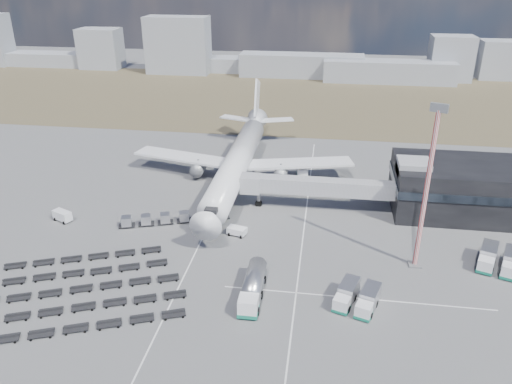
# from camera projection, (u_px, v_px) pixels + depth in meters

# --- Properties ---
(ground) EXTENTS (420.00, 420.00, 0.00)m
(ground) POSITION_uv_depth(u_px,v_px,m) (205.00, 256.00, 84.61)
(ground) COLOR #565659
(ground) RESTS_ON ground
(grass_strip) EXTENTS (420.00, 90.00, 0.01)m
(grass_strip) POSITION_uv_depth(u_px,v_px,m) (276.00, 98.00, 183.36)
(grass_strip) COLOR #4B412D
(grass_strip) RESTS_ON ground
(lane_markings) EXTENTS (47.12, 110.00, 0.01)m
(lane_markings) POSITION_uv_depth(u_px,v_px,m) (265.00, 252.00, 86.01)
(lane_markings) COLOR silver
(lane_markings) RESTS_ON ground
(terminal) EXTENTS (30.40, 16.40, 11.00)m
(terminal) POSITION_uv_depth(u_px,v_px,m) (471.00, 188.00, 97.62)
(terminal) COLOR black
(terminal) RESTS_ON ground
(jet_bridge) EXTENTS (30.30, 3.80, 7.05)m
(jet_bridge) POSITION_uv_depth(u_px,v_px,m) (307.00, 186.00, 98.73)
(jet_bridge) COLOR #939399
(jet_bridge) RESTS_ON ground
(airliner) EXTENTS (51.59, 64.53, 17.62)m
(airliner) POSITION_uv_depth(u_px,v_px,m) (239.00, 159.00, 111.45)
(airliner) COLOR white
(airliner) RESTS_ON ground
(skyline) EXTENTS (320.85, 25.88, 24.10)m
(skyline) POSITION_uv_depth(u_px,v_px,m) (299.00, 57.00, 215.64)
(skyline) COLOR gray
(skyline) RESTS_ON ground
(fuel_tanker) EXTENTS (2.97, 11.31, 3.65)m
(fuel_tanker) POSITION_uv_depth(u_px,v_px,m) (253.00, 287.00, 73.66)
(fuel_tanker) COLOR white
(fuel_tanker) RESTS_ON ground
(pushback_tug) EXTENTS (3.80, 2.75, 1.52)m
(pushback_tug) POSITION_uv_depth(u_px,v_px,m) (237.00, 231.00, 90.95)
(pushback_tug) COLOR white
(pushback_tug) RESTS_ON ground
(utility_van) EXTENTS (4.23, 3.19, 2.09)m
(utility_van) POSITION_uv_depth(u_px,v_px,m) (62.00, 216.00, 95.76)
(utility_van) COLOR white
(utility_van) RESTS_ON ground
(catering_truck) EXTENTS (2.94, 6.14, 2.73)m
(catering_truck) POSITION_uv_depth(u_px,v_px,m) (302.00, 172.00, 115.07)
(catering_truck) COLOR white
(catering_truck) RESTS_ON ground
(service_trucks_near) EXTENTS (7.28, 7.98, 2.65)m
(service_trucks_near) POSITION_uv_depth(u_px,v_px,m) (357.00, 297.00, 71.99)
(service_trucks_near) COLOR white
(service_trucks_near) RESTS_ON ground
(uld_row) EXTENTS (20.32, 8.55, 1.90)m
(uld_row) POSITION_uv_depth(u_px,v_px,m) (175.00, 218.00, 95.02)
(uld_row) COLOR black
(uld_row) RESTS_ON ground
(baggage_dollies) EXTENTS (33.95, 29.24, 0.79)m
(baggage_dollies) POSITION_uv_depth(u_px,v_px,m) (81.00, 290.00, 75.26)
(baggage_dollies) COLOR black
(baggage_dollies) RESTS_ON ground
(floodlight_mast) EXTENTS (2.57, 2.10, 27.18)m
(floodlight_mast) POSITION_uv_depth(u_px,v_px,m) (426.00, 190.00, 76.49)
(floodlight_mast) COLOR #B11D1C
(floodlight_mast) RESTS_ON ground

